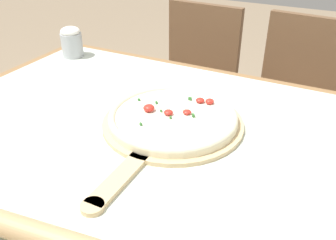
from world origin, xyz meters
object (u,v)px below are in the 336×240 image
Objects in this scene: pizza at (173,117)px; flour_cup at (72,42)px; chair_left at (194,82)px; chair_right at (294,103)px; pizza_peel at (170,126)px.

flour_cup reaches higher than pizza.
pizza is at bearing -26.33° from flour_cup.
chair_left is 1.00× the size of chair_right.
chair_right is at bearing 73.42° from pizza_peel.
pizza_peel is at bearing -27.85° from flour_cup.
chair_right reaches higher than pizza.
chair_left reaches higher than pizza_peel.
chair_right is at bearing 3.47° from chair_left.
pizza_peel is at bearing -68.51° from chair_left.
pizza_peel is 0.03m from pizza.
flour_cup is at bearing -143.84° from chair_right.
chair_left is (-0.26, 0.77, -0.27)m from pizza.
pizza is 0.67m from flour_cup.
flour_cup is (-0.34, -0.48, 0.30)m from chair_left.
chair_right is at bearing 73.02° from pizza.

